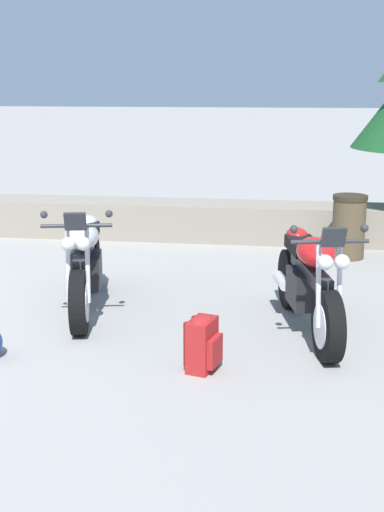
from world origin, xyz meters
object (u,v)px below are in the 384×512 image
motorcycle_red_centre (309,283)px  rider_backpack (203,342)px  motorcycle_silver_near_left (84,265)px  trash_bin (349,227)px

motorcycle_red_centre → rider_backpack: motorcycle_red_centre is taller
motorcycle_silver_near_left → motorcycle_red_centre: size_ratio=1.00×
motorcycle_red_centre → trash_bin: bearing=78.3°
motorcycle_silver_near_left → motorcycle_red_centre: (2.29, -0.33, 0.00)m
motorcycle_silver_near_left → trash_bin: 3.88m
motorcycle_silver_near_left → motorcycle_red_centre: same height
rider_backpack → trash_bin: 4.21m
motorcycle_red_centre → rider_backpack: (-0.88, -1.02, -0.24)m
motorcycle_silver_near_left → trash_bin: size_ratio=2.38×
rider_backpack → trash_bin: size_ratio=0.55×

